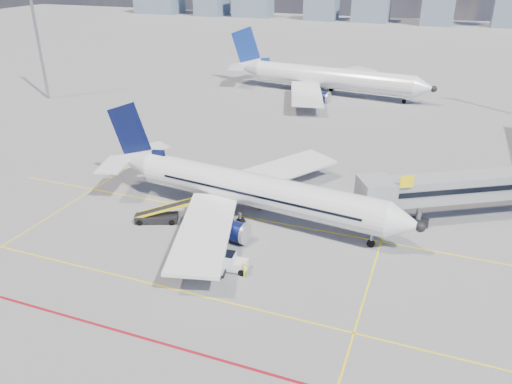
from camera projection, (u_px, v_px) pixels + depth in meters
The scene contains 10 objects.
ground at pixel (216, 256), 46.48m from camera, with size 420.00×420.00×0.00m, color gray.
apron_markings at pixel (191, 277), 43.36m from camera, with size 90.00×35.12×0.01m.
jet_bridge at pixel (491, 186), 51.58m from camera, with size 23.55×15.78×6.30m.
floodlight_mast_nw at pixel (35, 26), 92.15m from camera, with size 3.20×0.61×25.45m.
main_aircraft at pixel (245, 189), 52.21m from camera, with size 36.18×31.46×10.74m.
second_aircraft at pixel (324, 78), 100.08m from camera, with size 43.02×37.40×12.59m.
baggage_tug at pixel (232, 262), 43.99m from camera, with size 2.58×1.73×1.70m.
cargo_dolly at pixel (203, 261), 43.45m from camera, with size 4.31×2.57×2.21m.
belt_loader at pixel (158, 216), 52.11m from camera, with size 6.30×3.59×2.57m.
ramp_worker at pixel (245, 270), 43.02m from camera, with size 0.55×0.36×1.51m, color #FDF91A.
Camera 1 is at (17.52, -35.56, 25.25)m, focal length 35.00 mm.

